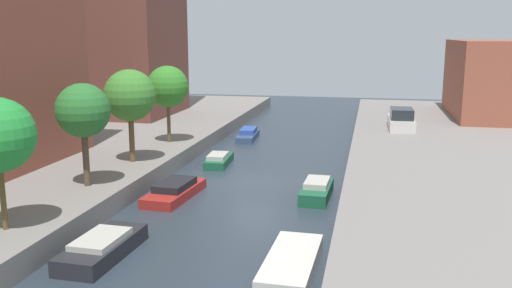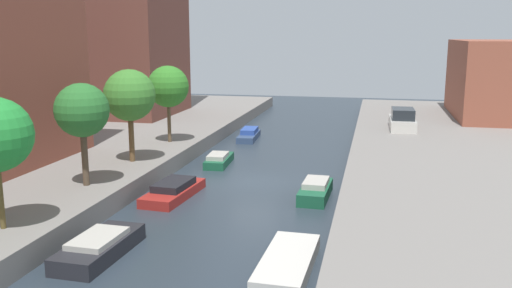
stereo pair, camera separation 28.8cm
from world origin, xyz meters
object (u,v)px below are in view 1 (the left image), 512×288
at_px(street_tree_3, 130,96).
at_px(moored_boat_left_4, 248,135).
at_px(street_tree_2, 83,111).
at_px(moored_boat_left_2, 175,191).
at_px(moored_boat_left_1, 102,247).
at_px(moored_boat_left_3, 219,160).
at_px(parked_car, 401,120).
at_px(moored_boat_right_1, 291,263).
at_px(moored_boat_right_2, 317,190).
at_px(street_tree_4, 168,87).

distance_m(street_tree_3, moored_boat_left_4, 14.08).
distance_m(street_tree_2, moored_boat_left_2, 5.91).
bearing_deg(moored_boat_left_1, moored_boat_left_3, 88.92).
xyz_separation_m(moored_boat_left_2, moored_boat_left_4, (0.19, 15.81, -0.01)).
relative_size(moored_boat_left_2, moored_boat_left_4, 1.11).
xyz_separation_m(street_tree_3, moored_boat_left_2, (3.56, -2.97, -4.37)).
xyz_separation_m(parked_car, moored_boat_left_1, (-11.73, -24.84, -1.28)).
height_order(parked_car, moored_boat_left_1, parked_car).
bearing_deg(moored_boat_left_2, moored_boat_right_1, -46.48).
bearing_deg(street_tree_2, street_tree_3, 90.00).
bearing_deg(moored_boat_left_3, moored_boat_right_1, -65.19).
relative_size(moored_boat_left_4, moored_boat_right_2, 1.13).
relative_size(moored_boat_left_1, moored_boat_left_4, 1.03).
xyz_separation_m(moored_boat_left_2, moored_boat_right_1, (6.99, -7.36, -0.07)).
bearing_deg(street_tree_2, moored_boat_left_2, 30.69).
xyz_separation_m(street_tree_2, moored_boat_right_1, (10.55, -5.24, -4.29)).
height_order(moored_boat_left_3, moored_boat_right_2, moored_boat_right_2).
relative_size(parked_car, moored_boat_left_2, 0.99).
xyz_separation_m(moored_boat_left_1, moored_boat_left_4, (0.19, 23.43, -0.03)).
xyz_separation_m(parked_car, moored_boat_left_2, (-11.73, -17.22, -1.30)).
relative_size(street_tree_3, moored_boat_right_1, 1.12).
bearing_deg(street_tree_2, moored_boat_left_3, 67.46).
height_order(moored_boat_left_2, moored_boat_left_4, moored_boat_left_2).
height_order(parked_car, moored_boat_right_2, parked_car).
xyz_separation_m(moored_boat_left_3, moored_boat_right_2, (6.69, -5.69, 0.07)).
xyz_separation_m(street_tree_2, street_tree_4, (-0.00, 10.83, 0.09)).
relative_size(moored_boat_left_3, moored_boat_left_4, 0.83).
bearing_deg(moored_boat_right_1, street_tree_2, 153.58).
relative_size(street_tree_4, moored_boat_left_2, 1.10).
xyz_separation_m(moored_boat_left_4, moored_boat_right_2, (6.78, -14.36, 0.04)).
bearing_deg(moored_boat_left_2, moored_boat_left_3, 87.75).
xyz_separation_m(street_tree_3, moored_boat_left_3, (3.84, 4.18, -4.40)).
distance_m(parked_car, moored_boat_right_1, 25.07).
bearing_deg(moored_boat_left_4, street_tree_3, -106.28).
relative_size(moored_boat_left_1, moored_boat_left_2, 0.93).
distance_m(moored_boat_left_1, moored_boat_left_2, 7.62).
bearing_deg(moored_boat_left_4, moored_boat_right_2, -64.71).
distance_m(parked_car, moored_boat_left_4, 11.70).
bearing_deg(moored_boat_left_3, street_tree_3, -132.59).
xyz_separation_m(moored_boat_right_1, moored_boat_right_2, (-0.01, 8.81, 0.11)).
height_order(street_tree_3, moored_boat_right_2, street_tree_3).
bearing_deg(moored_boat_left_1, street_tree_2, 122.93).
bearing_deg(moored_boat_left_1, moored_boat_right_2, 52.46).
bearing_deg(moored_boat_right_1, moored_boat_left_1, -177.86).
relative_size(parked_car, moored_boat_right_1, 0.98).
bearing_deg(street_tree_3, parked_car, 42.99).
distance_m(moored_boat_left_1, moored_boat_left_4, 23.43).
height_order(moored_boat_left_1, moored_boat_left_3, moored_boat_left_1).
height_order(street_tree_3, moored_boat_left_4, street_tree_3).
bearing_deg(moored_boat_right_2, street_tree_3, 171.85).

